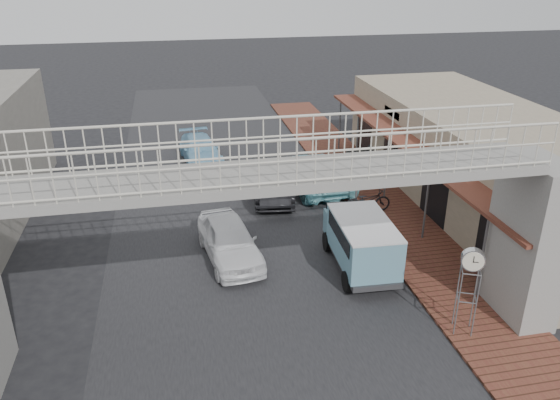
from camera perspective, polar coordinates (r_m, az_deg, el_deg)
name	(u,v)px	position (r m, az deg, el deg)	size (l,w,h in m)	color
ground	(251,272)	(19.26, -3.10, -7.47)	(120.00, 120.00, 0.00)	black
road_strip	(251,271)	(19.26, -3.10, -7.46)	(10.00, 60.00, 0.01)	black
sidewalk	(393,218)	(23.41, 11.68, -1.81)	(3.00, 40.00, 0.10)	brown
shophouse_row	(484,159)	(25.51, 20.52, 4.08)	(7.20, 18.00, 4.00)	gray
footbridge	(271,246)	(14.25, -0.95, -4.81)	(16.40, 2.40, 6.34)	gray
white_hatchback	(230,240)	(19.76, -5.30, -4.20)	(1.75, 4.35, 1.48)	white
dark_sedan	(272,179)	(24.89, -0.86, 2.19)	(1.69, 4.86, 1.60)	black
angkot_curb	(315,172)	(25.94, 3.70, 2.94)	(2.48, 5.38, 1.49)	#7ED1DB
angkot_far	(201,150)	(29.45, -8.31, 5.17)	(1.86, 4.58, 1.33)	#7AB4D4
angkot_van	(361,237)	(19.00, 8.50, -3.88)	(1.99, 4.07, 1.96)	black
motorcycle_near	(368,200)	(23.44, 9.15, -0.04)	(0.69, 1.97, 1.04)	black
motorcycle_far	(356,159)	(28.36, 7.94, 4.25)	(0.44, 1.57, 0.94)	black
street_clock	(472,264)	(16.02, 19.44, -6.29)	(0.69, 0.67, 2.69)	#59595B
arrow_sign	(375,158)	(23.14, 9.87, 4.38)	(1.66, 1.05, 2.86)	#59595B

